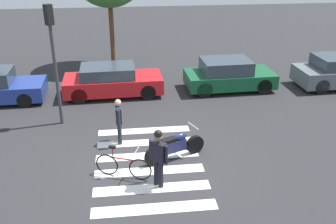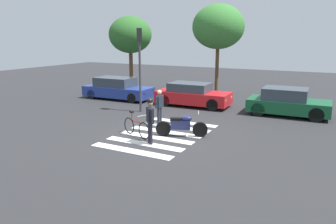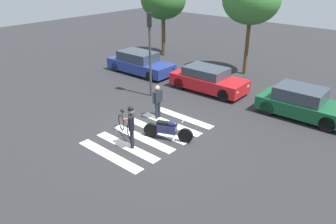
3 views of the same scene
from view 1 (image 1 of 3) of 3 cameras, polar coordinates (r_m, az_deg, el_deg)
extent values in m
plane|color=#2B2B2D|center=(12.29, -2.89, -7.56)|extent=(60.00, 60.00, 0.00)
cylinder|color=black|center=(12.71, 4.00, -4.81)|extent=(0.62, 0.37, 0.62)
cylinder|color=black|center=(12.04, -2.08, -6.55)|extent=(0.62, 0.37, 0.62)
cube|color=#1E234C|center=(12.25, 0.85, -5.00)|extent=(0.85, 0.57, 0.36)
ellipsoid|color=#1E234C|center=(12.22, 1.79, -3.63)|extent=(0.54, 0.41, 0.24)
cube|color=black|center=(12.04, 0.03, -4.23)|extent=(0.50, 0.39, 0.12)
cylinder|color=#A5A5AD|center=(12.34, 3.78, -2.07)|extent=(0.27, 0.59, 0.04)
torus|color=black|center=(11.36, -4.13, -8.48)|extent=(0.66, 0.29, 0.70)
torus|color=black|center=(11.69, -9.00, -7.69)|extent=(0.66, 0.29, 0.70)
cylinder|color=maroon|center=(11.37, -6.67, -6.90)|extent=(0.77, 0.33, 0.04)
cylinder|color=maroon|center=(11.38, -8.18, -5.94)|extent=(0.04, 0.04, 0.34)
cube|color=black|center=(11.30, -8.24, -5.15)|extent=(0.22, 0.17, 0.06)
cylinder|color=#99999E|center=(11.07, -4.74, -5.79)|extent=(0.19, 0.44, 0.03)
cylinder|color=#1E232D|center=(13.42, -7.17, -2.83)|extent=(0.14, 0.14, 0.80)
cylinder|color=#1E232D|center=(13.26, -7.15, -3.19)|extent=(0.14, 0.14, 0.80)
cube|color=#1E232D|center=(13.04, -7.32, -0.34)|extent=(0.21, 0.47, 0.57)
sphere|color=tan|center=(12.86, -7.42, 1.40)|extent=(0.22, 0.22, 0.22)
cylinder|color=#1E232D|center=(13.30, -7.35, 0.16)|extent=(0.09, 0.09, 0.54)
cylinder|color=#1E232D|center=(12.78, -7.29, -0.87)|extent=(0.09, 0.09, 0.54)
cylinder|color=black|center=(11.00, -1.05, -9.20)|extent=(0.14, 0.14, 0.83)
cylinder|color=black|center=(11.10, -1.76, -8.87)|extent=(0.14, 0.14, 0.83)
cube|color=black|center=(10.68, -1.44, -5.87)|extent=(0.48, 0.49, 0.59)
sphere|color=#8C664C|center=(10.46, -1.47, -3.77)|extent=(0.22, 0.22, 0.22)
cylinder|color=black|center=(10.51, -0.25, -6.39)|extent=(0.09, 0.09, 0.56)
cylinder|color=black|center=(10.85, -2.60, -5.37)|extent=(0.09, 0.09, 0.56)
sphere|color=black|center=(10.41, -1.47, -3.28)|extent=(0.24, 0.24, 0.24)
cube|color=silver|center=(10.45, -1.98, -14.07)|extent=(3.34, 0.45, 0.01)
cube|color=silver|center=(11.17, -2.38, -11.20)|extent=(3.34, 0.45, 0.01)
cube|color=silver|center=(11.91, -2.74, -8.69)|extent=(3.34, 0.45, 0.01)
cube|color=silver|center=(12.67, -3.04, -6.47)|extent=(3.34, 0.45, 0.01)
cube|color=silver|center=(13.45, -3.31, -4.51)|extent=(3.34, 0.45, 0.01)
cube|color=silver|center=(14.24, -3.55, -2.77)|extent=(3.34, 0.45, 0.01)
cylinder|color=black|center=(18.58, -19.58, 3.52)|extent=(0.63, 0.24, 0.62)
cylinder|color=black|center=(17.15, -20.42, 1.67)|extent=(0.63, 0.24, 0.62)
cube|color=#F2EDCC|center=(18.16, -17.67, 4.30)|extent=(0.09, 0.20, 0.12)
cube|color=#F2EDCC|center=(17.11, -18.17, 2.99)|extent=(0.09, 0.20, 0.12)
cylinder|color=black|center=(18.32, -3.49, 4.75)|extent=(0.69, 0.24, 0.68)
cylinder|color=black|center=(16.84, -2.98, 2.95)|extent=(0.69, 0.24, 0.68)
cylinder|color=black|center=(18.32, -12.70, 4.18)|extent=(0.69, 0.24, 0.68)
cylinder|color=black|center=(16.84, -12.98, 2.33)|extent=(0.69, 0.24, 0.68)
cube|color=red|center=(17.45, -8.08, 4.17)|extent=(4.38, 1.94, 0.68)
cube|color=#333D47|center=(17.26, -8.91, 5.95)|extent=(2.38, 1.66, 0.50)
cube|color=#F2EDCC|center=(18.09, -1.39, 5.49)|extent=(0.09, 0.20, 0.12)
cube|color=#F2EDCC|center=(17.01, -0.89, 4.24)|extent=(0.09, 0.20, 0.12)
cylinder|color=black|center=(19.40, 12.21, 5.42)|extent=(0.72, 0.24, 0.71)
cylinder|color=black|center=(17.96, 13.99, 3.68)|extent=(0.72, 0.24, 0.71)
cylinder|color=black|center=(18.62, 4.23, 5.11)|extent=(0.72, 0.24, 0.71)
cylinder|color=black|center=(17.12, 5.42, 3.29)|extent=(0.72, 0.24, 0.71)
cube|color=#14512D|center=(18.17, 9.06, 4.90)|extent=(4.10, 2.00, 0.64)
cube|color=#333D47|center=(17.91, 8.56, 6.74)|extent=(2.23, 1.71, 0.60)
cube|color=#F2EDCC|center=(19.34, 14.20, 5.96)|extent=(0.09, 0.20, 0.12)
cube|color=#F2EDCC|center=(18.30, 15.57, 4.75)|extent=(0.09, 0.20, 0.12)
cylinder|color=black|center=(20.13, 19.53, 5.22)|extent=(0.70, 0.24, 0.70)
cylinder|color=black|center=(18.77, 21.77, 3.51)|extent=(0.70, 0.24, 0.70)
cylinder|color=#38383D|center=(14.65, -16.17, 5.04)|extent=(0.12, 0.12, 3.75)
cube|color=black|center=(14.10, -17.24, 13.58)|extent=(0.34, 0.34, 0.70)
sphere|color=red|center=(14.18, -17.65, 14.53)|extent=(0.16, 0.16, 0.16)
sphere|color=orange|center=(14.21, -17.53, 13.62)|extent=(0.16, 0.16, 0.16)
sphere|color=green|center=(14.25, -17.41, 12.72)|extent=(0.16, 0.16, 0.16)
cylinder|color=brown|center=(21.15, -8.26, 11.03)|extent=(0.24, 0.24, 3.36)
camera|label=2|loc=(7.46, 83.00, -18.60)|focal=34.71mm
camera|label=3|loc=(9.61, 76.88, 7.92)|focal=35.58mm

